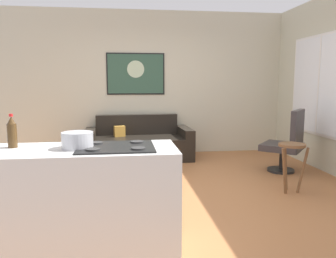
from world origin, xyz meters
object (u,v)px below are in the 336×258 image
(soda_bottle, at_px, (12,132))
(couch, at_px, (139,144))
(armchair, at_px, (287,142))
(wall_painting, at_px, (136,74))
(bar_stool, at_px, (292,154))
(coffee_table, at_px, (136,151))
(mixing_bowl, at_px, (77,140))

(soda_bottle, bearing_deg, couch, 71.57)
(armchair, distance_m, wall_painting, 3.08)
(bar_stool, relative_size, wall_painting, 0.57)
(armchair, bearing_deg, wall_painting, 143.67)
(coffee_table, xyz_separation_m, bar_stool, (1.98, -0.94, 0.10))
(bar_stool, xyz_separation_m, wall_painting, (-1.90, 2.63, 1.08))
(bar_stool, distance_m, soda_bottle, 3.30)
(bar_stool, xyz_separation_m, soda_bottle, (-3.02, -1.23, 0.53))
(bar_stool, height_order, mixing_bowl, mixing_bowl)
(coffee_table, bearing_deg, soda_bottle, -115.74)
(coffee_table, distance_m, armchair, 2.39)
(couch, bearing_deg, armchair, -28.82)
(bar_stool, distance_m, wall_painting, 3.42)
(armchair, bearing_deg, couch, 151.18)
(couch, relative_size, mixing_bowl, 8.05)
(armchair, bearing_deg, soda_bottle, -147.86)
(couch, height_order, armchair, armchair)
(soda_bottle, bearing_deg, mixing_bowl, -10.73)
(armchair, distance_m, soda_bottle, 4.09)
(coffee_table, relative_size, soda_bottle, 3.33)
(bar_stool, relative_size, mixing_bowl, 2.62)
(couch, xyz_separation_m, armchair, (2.30, -1.26, 0.22))
(coffee_table, xyz_separation_m, soda_bottle, (-1.04, -2.16, 0.63))
(soda_bottle, bearing_deg, bar_stool, 22.14)
(armchair, xyz_separation_m, bar_stool, (-0.42, -0.93, 0.02))
(coffee_table, distance_m, soda_bottle, 2.48)
(bar_stool, height_order, wall_painting, wall_painting)
(wall_painting, bearing_deg, soda_bottle, -106.16)
(bar_stool, bearing_deg, soda_bottle, -157.86)
(coffee_table, bearing_deg, bar_stool, -25.32)
(couch, distance_m, armchair, 2.63)
(mixing_bowl, height_order, wall_painting, wall_painting)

